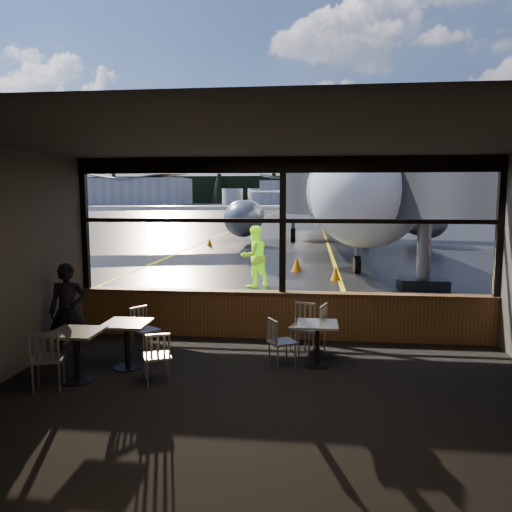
% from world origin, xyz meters
% --- Properties ---
extents(ground_plane, '(520.00, 520.00, 0.00)m').
position_xyz_m(ground_plane, '(0.00, 120.00, 0.00)').
color(ground_plane, black).
rests_on(ground_plane, ground).
extents(carpet_floor, '(8.00, 6.00, 0.01)m').
position_xyz_m(carpet_floor, '(0.00, -3.00, 0.01)').
color(carpet_floor, black).
rests_on(carpet_floor, ground).
extents(ceiling, '(8.00, 6.00, 0.04)m').
position_xyz_m(ceiling, '(0.00, -3.00, 3.50)').
color(ceiling, '#38332D').
rests_on(ceiling, ground).
extents(wall_back, '(8.00, 0.04, 3.50)m').
position_xyz_m(wall_back, '(0.00, -6.00, 1.75)').
color(wall_back, '#4C453D').
rests_on(wall_back, ground).
extents(window_sill, '(8.00, 0.28, 0.90)m').
position_xyz_m(window_sill, '(0.00, 0.00, 0.45)').
color(window_sill, brown).
rests_on(window_sill, ground).
extents(window_header, '(8.00, 0.18, 0.30)m').
position_xyz_m(window_header, '(0.00, 0.00, 3.35)').
color(window_header, black).
rests_on(window_header, ground).
extents(mullion_left, '(0.12, 0.12, 2.60)m').
position_xyz_m(mullion_left, '(-3.95, 0.00, 2.20)').
color(mullion_left, black).
rests_on(mullion_left, ground).
extents(mullion_centre, '(0.12, 0.12, 2.60)m').
position_xyz_m(mullion_centre, '(0.00, 0.00, 2.20)').
color(mullion_centre, black).
rests_on(mullion_centre, ground).
extents(mullion_right, '(0.12, 0.12, 2.60)m').
position_xyz_m(mullion_right, '(3.95, 0.00, 2.20)').
color(mullion_right, black).
rests_on(mullion_right, ground).
extents(window_transom, '(8.00, 0.10, 0.08)m').
position_xyz_m(window_transom, '(0.00, 0.00, 2.30)').
color(window_transom, black).
rests_on(window_transom, ground).
extents(airliner, '(31.21, 36.89, 10.89)m').
position_xyz_m(airliner, '(1.71, 20.83, 5.45)').
color(airliner, white).
rests_on(airliner, ground_plane).
extents(jet_bridge, '(8.41, 10.28, 4.49)m').
position_xyz_m(jet_bridge, '(3.60, 5.50, 2.24)').
color(jet_bridge, '#2A292C').
rests_on(jet_bridge, ground_plane).
extents(cafe_table_near, '(0.65, 0.65, 0.72)m').
position_xyz_m(cafe_table_near, '(0.66, -1.53, 0.36)').
color(cafe_table_near, gray).
rests_on(cafe_table_near, carpet_floor).
extents(cafe_table_mid, '(0.69, 0.69, 0.76)m').
position_xyz_m(cafe_table_mid, '(-2.38, -1.99, 0.38)').
color(cafe_table_mid, gray).
rests_on(cafe_table_mid, carpet_floor).
extents(cafe_table_left, '(0.71, 0.71, 0.78)m').
position_xyz_m(cafe_table_left, '(-2.91, -2.64, 0.39)').
color(cafe_table_left, gray).
rests_on(cafe_table_left, carpet_floor).
extents(chair_near_e, '(0.63, 0.63, 0.93)m').
position_xyz_m(chair_near_e, '(0.57, -1.00, 0.46)').
color(chair_near_e, beige).
rests_on(chair_near_e, carpet_floor).
extents(chair_near_w, '(0.61, 0.61, 0.82)m').
position_xyz_m(chair_near_w, '(0.10, -1.65, 0.41)').
color(chair_near_w, '#B6B1A4').
rests_on(chair_near_w, carpet_floor).
extents(chair_near_n, '(0.57, 0.57, 0.86)m').
position_xyz_m(chair_near_n, '(0.40, -0.77, 0.43)').
color(chair_near_n, '#B0AB9F').
rests_on(chair_near_n, carpet_floor).
extents(chair_mid_s, '(0.58, 0.58, 0.80)m').
position_xyz_m(chair_mid_s, '(-1.70, -2.56, 0.40)').
color(chair_mid_s, beige).
rests_on(chair_mid_s, carpet_floor).
extents(chair_mid_w, '(0.63, 0.63, 0.83)m').
position_xyz_m(chair_mid_w, '(-2.34, -1.21, 0.41)').
color(chair_mid_w, beige).
rests_on(chair_mid_w, carpet_floor).
extents(chair_left_s, '(0.62, 0.62, 0.91)m').
position_xyz_m(chair_left_s, '(-3.17, -2.98, 0.45)').
color(chair_left_s, '#B5B1A3').
rests_on(chair_left_s, carpet_floor).
extents(passenger, '(0.69, 0.54, 1.65)m').
position_xyz_m(passenger, '(-3.54, -1.64, 0.82)').
color(passenger, black).
rests_on(passenger, carpet_floor).
extents(ground_crew, '(1.16, 1.13, 1.88)m').
position_xyz_m(ground_crew, '(-1.20, 5.63, 0.94)').
color(ground_crew, '#BFF219').
rests_on(ground_crew, ground_plane).
extents(cone_nose, '(0.39, 0.39, 0.54)m').
position_xyz_m(cone_nose, '(0.01, 8.94, 0.27)').
color(cone_nose, '#DF3C07').
rests_on(cone_nose, ground_plane).
extents(cone_wing, '(0.32, 0.32, 0.45)m').
position_xyz_m(cone_wing, '(-5.21, 18.25, 0.22)').
color(cone_wing, '#F15307').
rests_on(cone_wing, ground_plane).
extents(hangar_left, '(45.00, 18.00, 11.00)m').
position_xyz_m(hangar_left, '(-70.00, 180.00, 5.50)').
color(hangar_left, silver).
rests_on(hangar_left, ground_plane).
extents(hangar_mid, '(38.00, 15.00, 10.00)m').
position_xyz_m(hangar_mid, '(0.00, 185.00, 5.00)').
color(hangar_mid, silver).
rests_on(hangar_mid, ground_plane).
extents(hangar_right, '(50.00, 20.00, 12.00)m').
position_xyz_m(hangar_right, '(60.00, 178.00, 6.00)').
color(hangar_right, silver).
rests_on(hangar_right, ground_plane).
extents(fuel_tank_a, '(8.00, 8.00, 6.00)m').
position_xyz_m(fuel_tank_a, '(-30.00, 182.00, 3.00)').
color(fuel_tank_a, silver).
rests_on(fuel_tank_a, ground_plane).
extents(fuel_tank_b, '(8.00, 8.00, 6.00)m').
position_xyz_m(fuel_tank_b, '(-20.00, 182.00, 3.00)').
color(fuel_tank_b, silver).
rests_on(fuel_tank_b, ground_plane).
extents(fuel_tank_c, '(8.00, 8.00, 6.00)m').
position_xyz_m(fuel_tank_c, '(-10.00, 182.00, 3.00)').
color(fuel_tank_c, silver).
rests_on(fuel_tank_c, ground_plane).
extents(treeline, '(360.00, 3.00, 12.00)m').
position_xyz_m(treeline, '(0.00, 210.00, 6.00)').
color(treeline, black).
rests_on(treeline, ground_plane).
extents(cone_extra, '(0.33, 0.33, 0.46)m').
position_xyz_m(cone_extra, '(1.36, 7.08, 0.23)').
color(cone_extra, orange).
rests_on(cone_extra, ground_plane).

